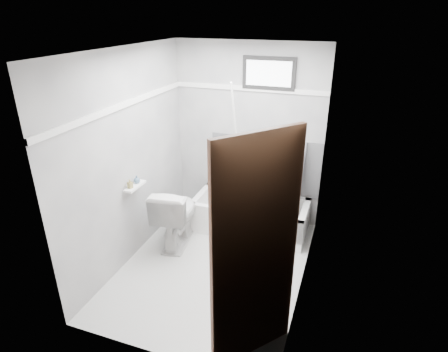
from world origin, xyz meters
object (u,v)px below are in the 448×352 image
at_px(bathtub, 250,215).
at_px(soap_bottle_b, 137,179).
at_px(door, 279,287).
at_px(toilet, 176,215).
at_px(soap_bottle_a, 130,184).
at_px(office_chair, 273,186).

bearing_deg(bathtub, soap_bottle_b, -140.46).
bearing_deg(door, soap_bottle_b, 145.97).
relative_size(toilet, soap_bottle_a, 7.45).
height_order(office_chair, soap_bottle_a, office_chair).
relative_size(office_chair, soap_bottle_a, 10.18).
relative_size(bathtub, office_chair, 1.37).
height_order(door, soap_bottle_b, door).
bearing_deg(soap_bottle_b, toilet, 42.95).
height_order(door, soap_bottle_a, door).
bearing_deg(office_chair, door, -70.27).
bearing_deg(door, soap_bottle_a, 148.93).
distance_m(bathtub, toilet, 1.02).
height_order(bathtub, door, door).
height_order(bathtub, office_chair, office_chair).
xyz_separation_m(toilet, door, (1.60, -1.59, 0.61)).
bearing_deg(toilet, soap_bottle_a, 45.52).
distance_m(toilet, soap_bottle_a, 0.79).
relative_size(bathtub, toilet, 1.87).
bearing_deg(soap_bottle_a, toilet, 53.84).
relative_size(office_chair, door, 0.55).
xyz_separation_m(office_chair, door, (0.53, -2.24, 0.33)).
bearing_deg(toilet, door, 126.78).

